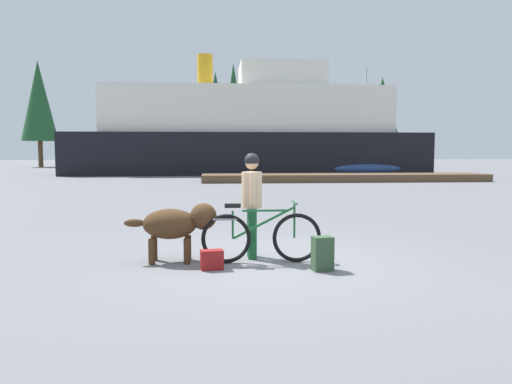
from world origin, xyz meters
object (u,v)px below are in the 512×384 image
Objects in this scene: dog at (177,224)px; handbag_pannier at (212,260)px; person_cyclist at (252,196)px; ferry_boat at (248,133)px; bicycle at (261,236)px; backpack at (322,254)px; sailboat_moored at (364,168)px.

dog is 0.87m from handbag_pannier.
person_cyclist is 28.67m from ferry_boat.
handbag_pannier is at bearing -44.94° from dog.
bicycle is 3.75× the size of backpack.
dog is at bearing -96.00° from ferry_boat.
dog reaches higher than handbag_pannier.
handbag_pannier is at bearing -111.32° from sailboat_moored.
backpack is 29.60m from ferry_boat.
person_cyclist is 1.19× the size of dog.
bicycle is at bearing -93.49° from ferry_boat.
handbag_pannier is 0.01× the size of ferry_boat.
ferry_boat is (3.02, 28.75, 2.36)m from dog.
handbag_pannier is 0.04× the size of sailboat_moored.
bicycle is 5.69× the size of handbag_pannier.
ferry_boat reaches higher than bicycle.
ferry_boat is at bearing 158.65° from sailboat_moored.
backpack is 0.02× the size of ferry_boat.
sailboat_moored is at bearing 69.82° from bicycle.
person_cyclist is 1.51m from backpack.
sailboat_moored is at bearing 69.35° from person_cyclist.
sailboat_moored is (10.24, 26.25, 0.35)m from handbag_pannier.
bicycle reaches higher than backpack.
handbag_pannier is 29.52m from ferry_boat.
bicycle is at bearing -110.18° from sailboat_moored.
bicycle is 1.31× the size of dog.
bicycle reaches higher than dog.
dog is at bearing -112.72° from sailboat_moored.
handbag_pannier is at bearing -153.09° from bicycle.
backpack is at bearing -108.18° from sailboat_moored.
bicycle is 29.07m from ferry_boat.
bicycle is 0.70m from person_cyclist.
bicycle is at bearing 26.91° from handbag_pannier.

